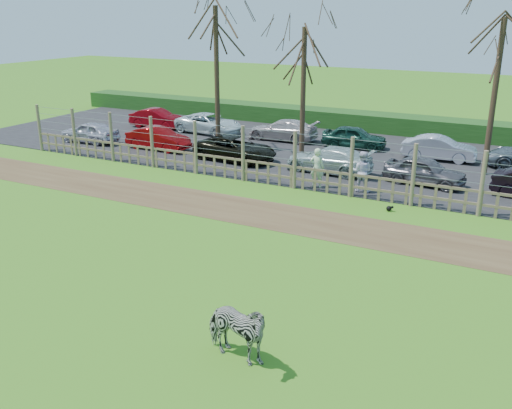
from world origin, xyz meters
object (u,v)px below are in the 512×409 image
at_px(visitor_a, 317,168).
at_px(car_10, 354,137).
at_px(visitor_b, 362,172).
at_px(car_0, 90,132).
at_px(crow, 389,208).
at_px(car_2, 235,149).
at_px(zebra, 236,331).
at_px(car_11, 439,148).
at_px(tree_mid, 304,61).
at_px(car_1, 158,138).
at_px(car_8, 209,123).
at_px(tree_right, 499,59).
at_px(car_3, 329,160).
at_px(car_9, 283,130).
at_px(car_7, 157,118).
at_px(car_4, 425,171).
at_px(tree_left, 216,44).

distance_m(visitor_a, car_10, 7.92).
bearing_deg(visitor_b, car_0, -11.97).
relative_size(crow, car_2, 0.06).
bearing_deg(zebra, car_11, 5.57).
bearing_deg(tree_mid, car_1, -161.88).
relative_size(car_1, car_10, 1.03).
bearing_deg(car_0, tree_mid, 101.19).
distance_m(car_2, car_8, 6.93).
height_order(zebra, car_11, zebra).
bearing_deg(visitor_b, car_2, -21.93).
relative_size(car_2, car_8, 1.00).
bearing_deg(crow, visitor_a, 157.38).
distance_m(car_0, car_2, 9.44).
distance_m(tree_right, visitor_b, 8.02).
bearing_deg(car_10, tree_mid, 142.58).
xyz_separation_m(tree_mid, car_3, (2.45, -2.50, -4.23)).
height_order(car_8, car_10, same).
distance_m(car_0, car_9, 11.12).
height_order(tree_mid, car_9, tree_mid).
relative_size(car_3, car_7, 1.14).
distance_m(visitor_b, car_0, 16.79).
xyz_separation_m(car_0, car_4, (18.83, 0.43, 0.00)).
relative_size(tree_left, car_1, 2.16).
xyz_separation_m(tree_mid, car_4, (6.85, -2.43, -4.23)).
bearing_deg(car_0, tree_right, 96.86).
bearing_deg(car_2, car_4, -83.43).
distance_m(zebra, car_10, 20.98).
xyz_separation_m(car_7, car_11, (17.73, -0.17, 0.00)).
bearing_deg(car_4, crow, -179.61).
relative_size(crow, car_4, 0.08).
xyz_separation_m(car_3, car_8, (-9.71, 4.98, 0.00)).
bearing_deg(visitor_a, car_2, -27.30).
bearing_deg(tree_right, car_3, -155.39).
bearing_deg(car_9, car_1, -45.63).
xyz_separation_m(car_1, car_9, (5.05, 5.22, 0.00)).
relative_size(visitor_b, car_3, 0.42).
xyz_separation_m(zebra, car_3, (-3.54, 15.23, -0.09)).
distance_m(tree_mid, visitor_b, 7.75).
relative_size(car_1, car_8, 0.84).
relative_size(car_2, car_11, 1.19).
bearing_deg(crow, car_1, 163.66).
bearing_deg(car_8, car_2, -131.89).
distance_m(tree_left, car_9, 6.60).
height_order(visitor_a, car_7, visitor_a).
bearing_deg(zebra, visitor_b, 12.94).
bearing_deg(car_10, visitor_b, -163.09).
xyz_separation_m(tree_mid, car_1, (-7.45, -2.44, -4.23)).
bearing_deg(car_4, car_1, 96.63).
bearing_deg(zebra, car_0, 57.71).
height_order(car_3, car_4, same).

